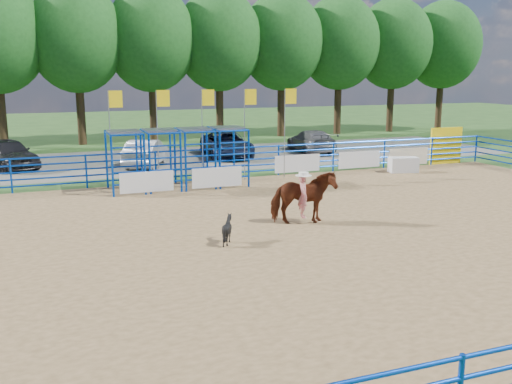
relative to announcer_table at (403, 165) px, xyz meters
The scene contains 13 objects.
ground 12.55m from the announcer_table, 137.08° to the right, with size 120.00×120.00×0.00m, color #355C24.
arena_dirt 12.55m from the announcer_table, 137.08° to the right, with size 30.00×20.00×0.02m, color #9D7C4E.
gravel_strip 12.49m from the announcer_table, 137.38° to the left, with size 40.00×10.00×0.01m, color slate.
announcer_table is the anchor object (origin of this frame).
horse_and_rider 11.50m from the announcer_table, 141.37° to the right, with size 2.24×1.34×2.45m.
calf 14.64m from the announcer_table, 145.04° to the right, with size 0.67×0.75×0.83m, color black.
car_a 20.39m from the announcer_table, 155.60° to the left, with size 1.85×4.59×1.56m, color black.
car_b 13.43m from the announcer_table, 150.84° to the left, with size 1.52×4.37×1.44m, color gray.
car_c 10.65m from the announcer_table, 128.34° to the left, with size 2.41×5.23×1.45m, color black.
car_d 8.48m from the announcer_table, 96.66° to the left, with size 1.93×4.74×1.38m, color #5B5B5E.
perimeter_fence 12.55m from the announcer_table, 137.08° to the right, with size 30.10×20.10×1.50m.
chute_assembly 11.13m from the announcer_table, behind, with size 19.32×2.41×4.20m.
treeline 20.98m from the announcer_table, 117.76° to the left, with size 56.40×6.40×11.24m.
Camera 1 is at (-7.76, -15.21, 4.97)m, focal length 40.00 mm.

